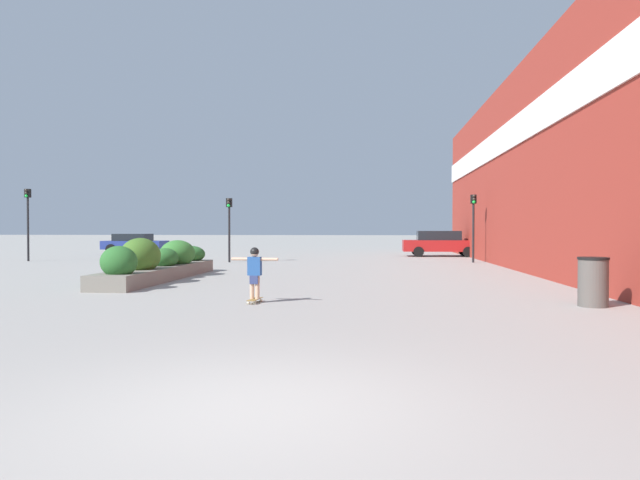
{
  "coord_description": "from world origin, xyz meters",
  "views": [
    {
      "loc": [
        1.12,
        -5.24,
        1.69
      ],
      "look_at": [
        -0.97,
        17.3,
        1.25
      ],
      "focal_mm": 32.0,
      "sensor_mm": 36.0,
      "label": 1
    }
  ],
  "objects_px": {
    "car_center_left": "(135,243)",
    "skateboard": "(255,300)",
    "trash_bin": "(593,282)",
    "car_leftmost": "(441,243)",
    "traffic_light_left": "(229,218)",
    "traffic_light_right": "(473,216)",
    "traffic_light_far_left": "(28,212)",
    "skateboarder": "(255,268)"
  },
  "relations": [
    {
      "from": "car_leftmost",
      "to": "car_center_left",
      "type": "bearing_deg",
      "value": -92.43
    },
    {
      "from": "skateboard",
      "to": "trash_bin",
      "type": "relative_size",
      "value": 0.64
    },
    {
      "from": "skateboarder",
      "to": "traffic_light_right",
      "type": "relative_size",
      "value": 0.35
    },
    {
      "from": "traffic_light_right",
      "to": "traffic_light_far_left",
      "type": "relative_size",
      "value": 0.9
    },
    {
      "from": "car_center_left",
      "to": "skateboarder",
      "type": "bearing_deg",
      "value": 28.89
    },
    {
      "from": "skateboard",
      "to": "car_center_left",
      "type": "bearing_deg",
      "value": 124.96
    },
    {
      "from": "car_leftmost",
      "to": "traffic_light_left",
      "type": "xyz_separation_m",
      "value": [
        -11.41,
        -7.29,
        1.41
      ]
    },
    {
      "from": "car_center_left",
      "to": "skateboard",
      "type": "bearing_deg",
      "value": 28.89
    },
    {
      "from": "skateboard",
      "to": "traffic_light_far_left",
      "type": "relative_size",
      "value": 0.18
    },
    {
      "from": "car_center_left",
      "to": "trash_bin",
      "type": "bearing_deg",
      "value": 41.04
    },
    {
      "from": "skateboard",
      "to": "trash_bin",
      "type": "bearing_deg",
      "value": 6.65
    },
    {
      "from": "skateboarder",
      "to": "car_center_left",
      "type": "height_order",
      "value": "car_center_left"
    },
    {
      "from": "trash_bin",
      "to": "traffic_light_far_left",
      "type": "xyz_separation_m",
      "value": [
        -22.78,
        15.43,
        2.02
      ]
    },
    {
      "from": "car_leftmost",
      "to": "traffic_light_left",
      "type": "distance_m",
      "value": 13.62
    },
    {
      "from": "car_leftmost",
      "to": "trash_bin",
      "type": "bearing_deg",
      "value": 1.53
    },
    {
      "from": "traffic_light_left",
      "to": "car_leftmost",
      "type": "bearing_deg",
      "value": 32.58
    },
    {
      "from": "car_leftmost",
      "to": "traffic_light_far_left",
      "type": "relative_size",
      "value": 1.25
    },
    {
      "from": "trash_bin",
      "to": "traffic_light_left",
      "type": "relative_size",
      "value": 0.33
    },
    {
      "from": "traffic_light_left",
      "to": "skateboarder",
      "type": "bearing_deg",
      "value": -73.59
    },
    {
      "from": "traffic_light_right",
      "to": "skateboarder",
      "type": "bearing_deg",
      "value": -115.21
    },
    {
      "from": "trash_bin",
      "to": "skateboarder",
      "type": "bearing_deg",
      "value": -179.42
    },
    {
      "from": "trash_bin",
      "to": "traffic_light_right",
      "type": "relative_size",
      "value": 0.31
    },
    {
      "from": "trash_bin",
      "to": "traffic_light_far_left",
      "type": "height_order",
      "value": "traffic_light_far_left"
    },
    {
      "from": "skateboarder",
      "to": "car_leftmost",
      "type": "relative_size",
      "value": 0.25
    },
    {
      "from": "traffic_light_left",
      "to": "traffic_light_far_left",
      "type": "height_order",
      "value": "traffic_light_far_left"
    },
    {
      "from": "trash_bin",
      "to": "traffic_light_left",
      "type": "distance_m",
      "value": 19.61
    },
    {
      "from": "traffic_light_far_left",
      "to": "trash_bin",
      "type": "bearing_deg",
      "value": -34.11
    },
    {
      "from": "skateboard",
      "to": "traffic_light_far_left",
      "type": "xyz_separation_m",
      "value": [
        -15.32,
        15.5,
        2.49
      ]
    },
    {
      "from": "car_center_left",
      "to": "traffic_light_far_left",
      "type": "distance_m",
      "value": 8.62
    },
    {
      "from": "skateboarder",
      "to": "traffic_light_far_left",
      "type": "bearing_deg",
      "value": 140.73
    },
    {
      "from": "car_leftmost",
      "to": "traffic_light_right",
      "type": "xyz_separation_m",
      "value": [
        0.86,
        -6.39,
        1.52
      ]
    },
    {
      "from": "skateboarder",
      "to": "car_center_left",
      "type": "relative_size",
      "value": 0.3
    },
    {
      "from": "traffic_light_far_left",
      "to": "car_center_left",
      "type": "bearing_deg",
      "value": 74.26
    },
    {
      "from": "traffic_light_right",
      "to": "traffic_light_far_left",
      "type": "bearing_deg",
      "value": -177.81
    },
    {
      "from": "trash_bin",
      "to": "car_leftmost",
      "type": "distance_m",
      "value": 22.71
    },
    {
      "from": "traffic_light_right",
      "to": "car_leftmost",
      "type": "bearing_deg",
      "value": 97.67
    },
    {
      "from": "trash_bin",
      "to": "skateboard",
      "type": "bearing_deg",
      "value": -179.42
    },
    {
      "from": "car_leftmost",
      "to": "skateboarder",
      "type": "bearing_deg",
      "value": -16.75
    },
    {
      "from": "trash_bin",
      "to": "traffic_light_right",
      "type": "distance_m",
      "value": 16.41
    },
    {
      "from": "skateboarder",
      "to": "traffic_light_left",
      "type": "bearing_deg",
      "value": 112.48
    },
    {
      "from": "car_center_left",
      "to": "traffic_light_right",
      "type": "distance_m",
      "value": 22.03
    },
    {
      "from": "skateboard",
      "to": "trash_bin",
      "type": "height_order",
      "value": "trash_bin"
    }
  ]
}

